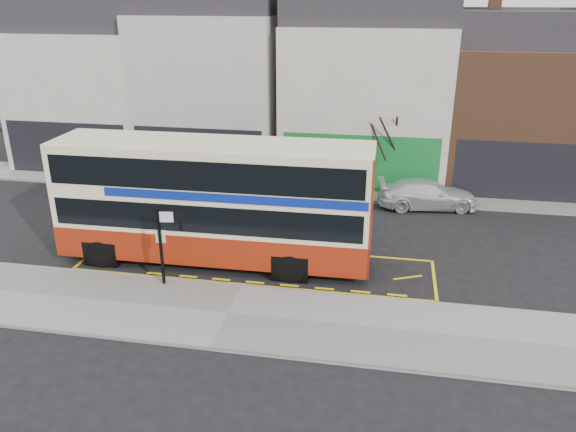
% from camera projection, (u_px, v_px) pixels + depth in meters
% --- Properties ---
extents(ground, '(120.00, 120.00, 0.00)m').
position_uv_depth(ground, '(245.00, 284.00, 21.02)').
color(ground, black).
rests_on(ground, ground).
extents(pavement, '(40.00, 4.00, 0.15)m').
position_uv_depth(pavement, '(228.00, 314.00, 18.89)').
color(pavement, gray).
rests_on(pavement, ground).
extents(kerb, '(40.00, 0.15, 0.15)m').
position_uv_depth(kerb, '(243.00, 287.00, 20.65)').
color(kerb, gray).
rests_on(kerb, ground).
extents(far_pavement, '(50.00, 3.00, 0.15)m').
position_uv_depth(far_pavement, '(295.00, 188.00, 31.03)').
color(far_pavement, gray).
rests_on(far_pavement, ground).
extents(road_markings, '(14.00, 3.40, 0.01)m').
position_uv_depth(road_markings, '(255.00, 265.00, 22.48)').
color(road_markings, yellow).
rests_on(road_markings, ground).
extents(terrace_far_left, '(8.00, 8.01, 10.80)m').
position_uv_depth(terrace_far_left, '(94.00, 83.00, 35.16)').
color(terrace_far_left, silver).
rests_on(terrace_far_left, ground).
extents(terrace_left, '(8.00, 8.01, 11.80)m').
position_uv_depth(terrace_left, '(216.00, 78.00, 33.64)').
color(terrace_left, beige).
rests_on(terrace_left, ground).
extents(terrace_green_shop, '(9.00, 8.01, 11.30)m').
position_uv_depth(terrace_green_shop, '(367.00, 87.00, 32.22)').
color(terrace_green_shop, silver).
rests_on(terrace_green_shop, ground).
extents(terrace_right, '(9.00, 8.01, 10.30)m').
position_uv_depth(terrace_right, '(531.00, 101.00, 30.90)').
color(terrace_right, brown).
rests_on(terrace_right, ground).
extents(double_decker_bus, '(12.35, 3.00, 4.92)m').
position_uv_depth(double_decker_bus, '(215.00, 201.00, 21.89)').
color(double_decker_bus, '#FBF2BF').
rests_on(double_decker_bus, ground).
extents(bus_stop_post, '(0.74, 0.15, 2.95)m').
position_uv_depth(bus_stop_post, '(162.00, 239.00, 20.09)').
color(bus_stop_post, black).
rests_on(bus_stop_post, pavement).
extents(car_silver, '(4.69, 2.96, 1.49)m').
position_uv_depth(car_silver, '(94.00, 180.00, 30.19)').
color(car_silver, '#98979C').
rests_on(car_silver, ground).
extents(car_grey, '(4.33, 1.89, 1.39)m').
position_uv_depth(car_grey, '(321.00, 187.00, 29.32)').
color(car_grey, '#3D3F45').
rests_on(car_grey, ground).
extents(car_white, '(5.14, 2.70, 1.42)m').
position_uv_depth(car_white, '(427.00, 194.00, 28.18)').
color(car_white, silver).
rests_on(car_white, ground).
extents(street_tree_right, '(2.54, 2.54, 5.49)m').
position_uv_depth(street_tree_right, '(384.00, 124.00, 29.25)').
color(street_tree_right, black).
rests_on(street_tree_right, ground).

